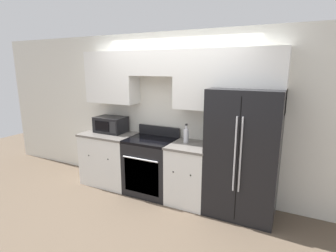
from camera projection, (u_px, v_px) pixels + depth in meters
The scene contains 8 objects.
ground_plane at pixel (159, 204), 4.01m from camera, with size 12.00×12.00×0.00m, color brown.
wall_back at pixel (177, 100), 4.17m from camera, with size 8.00×0.39×2.60m.
lower_cabinets_left at pixel (110, 158), 4.68m from camera, with size 0.94×0.64×0.92m.
lower_cabinets_right at pixel (190, 173), 4.01m from camera, with size 0.62×0.64×0.92m.
oven_range at pixel (151, 166), 4.31m from camera, with size 0.77×0.65×1.08m.
refrigerator at pixel (243, 153), 3.63m from camera, with size 0.94×0.75×1.78m.
microwave at pixel (111, 125), 4.65m from camera, with size 0.54×0.37×0.28m.
bottle at pixel (186, 135), 4.01m from camera, with size 0.08×0.08×0.29m.
Camera 1 is at (1.76, -3.20, 2.05)m, focal length 28.00 mm.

